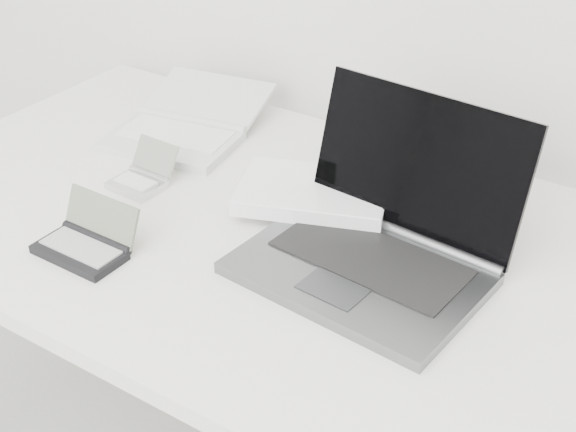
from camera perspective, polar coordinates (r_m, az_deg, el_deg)
The scene contains 5 objects.
desk at distance 1.32m, azimuth 2.04°, elevation -3.51°, with size 1.60×0.80×0.73m.
laptop_large at distance 1.27m, azimuth 4.87°, elevation -0.67°, with size 0.51×0.40×0.24m.
netbook_open_white at distance 1.64m, azimuth -7.47°, elevation 6.23°, with size 0.30×0.36×0.06m.
pda_silver at distance 1.47m, azimuth -10.34°, elevation 2.73°, with size 0.09×0.11×0.07m.
palmtop_charcoal at distance 1.31m, azimuth -14.17°, elevation -1.88°, with size 0.15×0.11×0.08m.
Camera 1 is at (0.55, 0.62, 1.46)m, focal length 50.00 mm.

